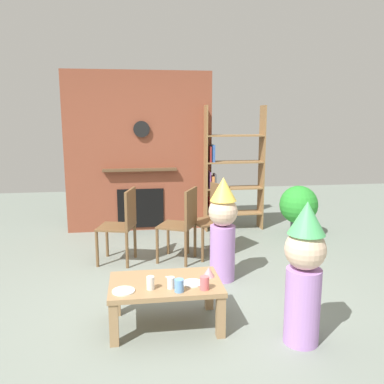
# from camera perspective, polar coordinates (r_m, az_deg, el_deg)

# --- Properties ---
(ground_plane) EXTENTS (12.00, 12.00, 0.00)m
(ground_plane) POSITION_cam_1_polar(r_m,az_deg,el_deg) (4.09, -1.31, -14.78)
(ground_plane) COLOR gray
(brick_fireplace_feature) EXTENTS (2.20, 0.28, 2.40)m
(brick_fireplace_feature) POSITION_cam_1_polar(r_m,az_deg,el_deg) (6.29, -7.34, 5.44)
(brick_fireplace_feature) COLOR brown
(brick_fireplace_feature) RESTS_ON ground_plane
(bookshelf) EXTENTS (0.90, 0.28, 1.90)m
(bookshelf) POSITION_cam_1_polar(r_m,az_deg,el_deg) (6.31, 5.18, 2.43)
(bookshelf) COLOR olive
(bookshelf) RESTS_ON ground_plane
(coffee_table) EXTENTS (0.93, 0.59, 0.39)m
(coffee_table) POSITION_cam_1_polar(r_m,az_deg,el_deg) (3.53, -3.71, -13.36)
(coffee_table) COLOR #9E7A51
(coffee_table) RESTS_ON ground_plane
(paper_cup_near_left) EXTENTS (0.06, 0.06, 0.11)m
(paper_cup_near_left) POSITION_cam_1_polar(r_m,az_deg,el_deg) (3.36, -5.80, -12.47)
(paper_cup_near_left) COLOR silver
(paper_cup_near_left) RESTS_ON coffee_table
(paper_cup_near_right) EXTENTS (0.06, 0.06, 0.10)m
(paper_cup_near_right) POSITION_cam_1_polar(r_m,az_deg,el_deg) (3.36, -2.95, -12.49)
(paper_cup_near_right) COLOR silver
(paper_cup_near_right) RESTS_ON coffee_table
(paper_cup_center) EXTENTS (0.07, 0.07, 0.11)m
(paper_cup_center) POSITION_cam_1_polar(r_m,az_deg,el_deg) (3.34, 1.76, -12.53)
(paper_cup_center) COLOR #E5666B
(paper_cup_center) RESTS_ON coffee_table
(paper_cup_far_left) EXTENTS (0.07, 0.07, 0.10)m
(paper_cup_far_left) POSITION_cam_1_polar(r_m,az_deg,el_deg) (3.30, -1.80, -12.86)
(paper_cup_far_left) COLOR #669EE0
(paper_cup_far_left) RESTS_ON coffee_table
(paper_plate_front) EXTENTS (0.18, 0.18, 0.01)m
(paper_plate_front) POSITION_cam_1_polar(r_m,az_deg,el_deg) (3.36, -9.51, -13.42)
(paper_plate_front) COLOR white
(paper_plate_front) RESTS_ON coffee_table
(paper_plate_rear) EXTENTS (0.17, 0.17, 0.01)m
(paper_plate_rear) POSITION_cam_1_polar(r_m,az_deg,el_deg) (3.46, 0.11, -12.54)
(paper_plate_rear) COLOR white
(paper_plate_rear) RESTS_ON coffee_table
(birthday_cake_slice) EXTENTS (0.10, 0.10, 0.09)m
(birthday_cake_slice) POSITION_cam_1_polar(r_m,az_deg,el_deg) (3.59, 2.33, -11.01)
(birthday_cake_slice) COLOR pink
(birthday_cake_slice) RESTS_ON coffee_table
(table_fork) EXTENTS (0.11, 0.12, 0.01)m
(table_fork) POSITION_cam_1_polar(r_m,az_deg,el_deg) (3.55, -2.77, -11.96)
(table_fork) COLOR silver
(table_fork) RESTS_ON coffee_table
(child_with_cone_hat) EXTENTS (0.31, 0.31, 1.13)m
(child_with_cone_hat) POSITION_cam_1_polar(r_m,az_deg,el_deg) (3.29, 15.34, -10.41)
(child_with_cone_hat) COLOR #B27FCC
(child_with_cone_hat) RESTS_ON ground_plane
(child_in_pink) EXTENTS (0.31, 0.31, 1.12)m
(child_in_pink) POSITION_cam_1_polar(r_m,az_deg,el_deg) (4.38, 4.31, -4.81)
(child_in_pink) COLOR #B27FCC
(child_in_pink) RESTS_ON ground_plane
(dining_chair_left) EXTENTS (0.49, 0.49, 0.90)m
(dining_chair_left) POSITION_cam_1_polar(r_m,az_deg,el_deg) (4.96, -9.53, -4.06)
(dining_chair_left) COLOR brown
(dining_chair_left) RESTS_ON ground_plane
(dining_chair_middle) EXTENTS (0.54, 0.54, 0.90)m
(dining_chair_middle) POSITION_cam_1_polar(r_m,az_deg,el_deg) (4.94, -1.17, -3.97)
(dining_chair_middle) COLOR brown
(dining_chair_middle) RESTS_ON ground_plane
(dining_chair_right) EXTENTS (0.52, 0.52, 0.90)m
(dining_chair_right) POSITION_cam_1_polar(r_m,az_deg,el_deg) (5.19, 3.01, -3.23)
(dining_chair_right) COLOR brown
(dining_chair_right) RESTS_ON ground_plane
(potted_plant_tall) EXTENTS (0.55, 0.55, 0.75)m
(potted_plant_tall) POSITION_cam_1_polar(r_m,az_deg,el_deg) (6.15, 14.60, -1.89)
(potted_plant_tall) COLOR #4C5660
(potted_plant_tall) RESTS_ON ground_plane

